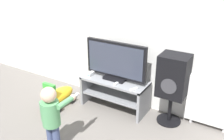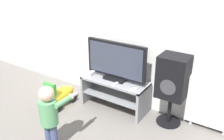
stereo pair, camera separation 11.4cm
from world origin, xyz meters
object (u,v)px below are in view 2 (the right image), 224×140
speaker_tower (173,79)px  child (49,112)px  remote_primary (133,90)px  radiator (211,104)px  game_console (92,73)px  television (116,62)px  remote_secondary (116,83)px  ride_on_toy (59,95)px

speaker_tower → child: bearing=-129.3°
remote_primary → child: bearing=-118.5°
speaker_tower → radiator: 0.58m
game_console → child: 1.11m
television → remote_secondary: 0.31m
remote_primary → television: bearing=156.4°
television → child: television is taller
ride_on_toy → remote_primary: bearing=12.9°
game_console → ride_on_toy: (-0.38, -0.36, -0.33)m
television → remote_primary: (0.37, -0.16, -0.27)m
remote_primary → speaker_tower: (0.45, 0.22, 0.19)m
ride_on_toy → television: bearing=29.1°
ride_on_toy → child: bearing=-50.7°
child → game_console: bearing=101.1°
child → ride_on_toy: child is taller
child → remote_primary: bearing=61.5°
remote_primary → speaker_tower: size_ratio=0.14×
television → child: bearing=-98.1°
remote_primary → child: child is taller
remote_primary → remote_secondary: bearing=172.5°
television → radiator: 1.37m
speaker_tower → remote_primary: bearing=-154.1°
game_console → remote_secondary: (0.47, -0.06, -0.02)m
remote_primary → ride_on_toy: remote_primary is taller
ride_on_toy → radiator: size_ratio=0.85×
remote_primary → ride_on_toy: bearing=-167.1°
child → speaker_tower: bearing=50.7°
television → radiator: size_ratio=1.32×
remote_secondary → remote_primary: bearing=-7.5°
radiator → game_console: bearing=-171.3°
remote_secondary → child: bearing=-103.9°
television → speaker_tower: size_ratio=0.95×
remote_secondary → child: (-0.25, -1.02, -0.00)m
television → speaker_tower: 0.83m
child → ride_on_toy: bearing=129.3°
child → television: bearing=81.9°
television → radiator: bearing=8.5°
radiator → television: bearing=-171.5°
television → ride_on_toy: 1.04m
game_console → ride_on_toy: bearing=-136.7°
game_console → television: bearing=9.4°
television → speaker_tower: bearing=3.9°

